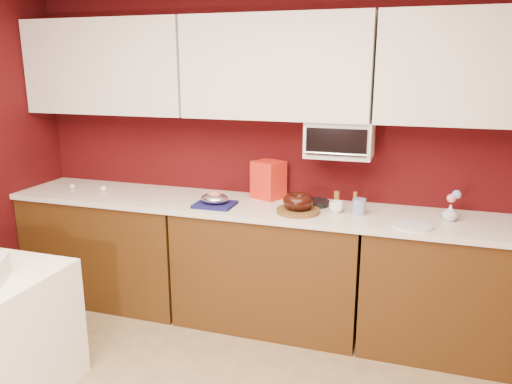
{
  "coord_description": "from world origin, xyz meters",
  "views": [
    {
      "loc": [
        0.95,
        -1.32,
        1.88
      ],
      "look_at": [
        -0.07,
        1.84,
        1.02
      ],
      "focal_mm": 35.0,
      "sensor_mm": 36.0,
      "label": 1
    }
  ],
  "objects_px": {
    "toaster_oven": "(340,139)",
    "blue_jar": "(359,207)",
    "coffee_mug": "(336,206)",
    "flower_vase": "(450,212)",
    "bundt_cake": "(298,201)",
    "foil_ham_nest": "(215,198)",
    "pandoro_box": "(268,180)"
  },
  "relations": [
    {
      "from": "foil_ham_nest",
      "to": "blue_jar",
      "type": "relative_size",
      "value": 1.87
    },
    {
      "from": "flower_vase",
      "to": "foil_ham_nest",
      "type": "bearing_deg",
      "value": -174.59
    },
    {
      "from": "toaster_oven",
      "to": "pandoro_box",
      "type": "relative_size",
      "value": 1.61
    },
    {
      "from": "blue_jar",
      "to": "flower_vase",
      "type": "bearing_deg",
      "value": 3.9
    },
    {
      "from": "foil_ham_nest",
      "to": "coffee_mug",
      "type": "distance_m",
      "value": 0.85
    },
    {
      "from": "bundt_cake",
      "to": "foil_ham_nest",
      "type": "xyz_separation_m",
      "value": [
        -0.6,
        -0.02,
        -0.03
      ]
    },
    {
      "from": "coffee_mug",
      "to": "flower_vase",
      "type": "bearing_deg",
      "value": 3.22
    },
    {
      "from": "toaster_oven",
      "to": "bundt_cake",
      "type": "xyz_separation_m",
      "value": [
        -0.22,
        -0.27,
        -0.39
      ]
    },
    {
      "from": "coffee_mug",
      "to": "blue_jar",
      "type": "bearing_deg",
      "value": 0.67
    },
    {
      "from": "bundt_cake",
      "to": "pandoro_box",
      "type": "distance_m",
      "value": 0.44
    },
    {
      "from": "blue_jar",
      "to": "flower_vase",
      "type": "distance_m",
      "value": 0.57
    },
    {
      "from": "foil_ham_nest",
      "to": "coffee_mug",
      "type": "bearing_deg",
      "value": 7.27
    },
    {
      "from": "pandoro_box",
      "to": "blue_jar",
      "type": "xyz_separation_m",
      "value": [
        0.7,
        -0.22,
        -0.09
      ]
    },
    {
      "from": "toaster_oven",
      "to": "foil_ham_nest",
      "type": "bearing_deg",
      "value": -160.7
    },
    {
      "from": "toaster_oven",
      "to": "bundt_cake",
      "type": "height_order",
      "value": "toaster_oven"
    },
    {
      "from": "foil_ham_nest",
      "to": "blue_jar",
      "type": "bearing_deg",
      "value": 6.27
    },
    {
      "from": "toaster_oven",
      "to": "flower_vase",
      "type": "distance_m",
      "value": 0.86
    },
    {
      "from": "pandoro_box",
      "to": "coffee_mug",
      "type": "height_order",
      "value": "pandoro_box"
    },
    {
      "from": "toaster_oven",
      "to": "blue_jar",
      "type": "height_order",
      "value": "toaster_oven"
    },
    {
      "from": "toaster_oven",
      "to": "foil_ham_nest",
      "type": "height_order",
      "value": "toaster_oven"
    },
    {
      "from": "foil_ham_nest",
      "to": "toaster_oven",
      "type": "bearing_deg",
      "value": 19.3
    },
    {
      "from": "bundt_cake",
      "to": "coffee_mug",
      "type": "height_order",
      "value": "bundt_cake"
    },
    {
      "from": "pandoro_box",
      "to": "coffee_mug",
      "type": "bearing_deg",
      "value": 2.07
    },
    {
      "from": "pandoro_box",
      "to": "flower_vase",
      "type": "xyz_separation_m",
      "value": [
        1.26,
        -0.18,
        -0.08
      ]
    },
    {
      "from": "toaster_oven",
      "to": "flower_vase",
      "type": "height_order",
      "value": "toaster_oven"
    },
    {
      "from": "bundt_cake",
      "to": "blue_jar",
      "type": "xyz_separation_m",
      "value": [
        0.39,
        0.09,
        -0.03
      ]
    },
    {
      "from": "toaster_oven",
      "to": "coffee_mug",
      "type": "xyz_separation_m",
      "value": [
        0.02,
        -0.18,
        -0.43
      ]
    },
    {
      "from": "pandoro_box",
      "to": "coffee_mug",
      "type": "distance_m",
      "value": 0.59
    },
    {
      "from": "bundt_cake",
      "to": "blue_jar",
      "type": "relative_size",
      "value": 1.95
    },
    {
      "from": "bundt_cake",
      "to": "coffee_mug",
      "type": "bearing_deg",
      "value": 19.93
    },
    {
      "from": "toaster_oven",
      "to": "bundt_cake",
      "type": "relative_size",
      "value": 2.16
    },
    {
      "from": "pandoro_box",
      "to": "blue_jar",
      "type": "relative_size",
      "value": 2.62
    }
  ]
}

